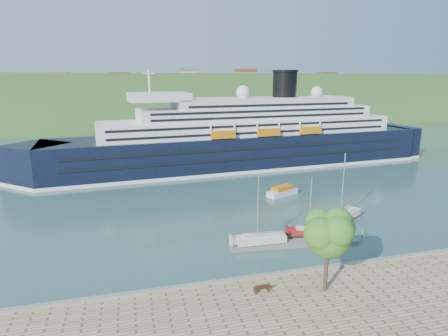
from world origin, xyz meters
TOP-DOWN VIEW (x-y plane):
  - ground at (0.00, 0.00)m, footprint 400.00×400.00m
  - far_hillside at (0.00, 145.00)m, footprint 400.00×50.00m
  - quay_coping at (0.00, -0.20)m, footprint 220.00×0.50m
  - cruise_ship at (9.69, 54.04)m, footprint 108.10×23.70m
  - park_bench at (-5.87, -2.96)m, footprint 1.74×0.81m
  - promenade_tree at (0.51, -4.24)m, footprint 5.80×5.80m
  - floating_pontoon at (2.96, 8.31)m, footprint 17.93×3.88m
  - sailboat_white_near at (-1.51, 9.21)m, footprint 7.49×2.34m
  - sailboat_red at (6.44, 9.92)m, footprint 6.79×3.90m
  - sailboat_white_far at (13.87, 14.17)m, footprint 8.28×5.78m
  - tender_launch at (10.16, 29.32)m, footprint 6.89×4.56m

SIDE VIEW (x-z plane):
  - ground at x=0.00m, z-range 0.00..0.00m
  - floating_pontoon at x=2.96m, z-range 0.00..0.40m
  - tender_launch at x=10.16m, z-range 0.00..1.80m
  - quay_coping at x=0.00m, z-range 1.00..1.30m
  - park_bench at x=-5.87m, z-range 1.00..2.09m
  - sailboat_red at x=6.44m, z-range 0.00..8.47m
  - sailboat_white_near at x=-1.51m, z-range 0.00..9.58m
  - sailboat_white_far at x=13.87m, z-range 0.00..10.53m
  - promenade_tree at x=0.51m, z-range 1.00..10.61m
  - far_hillside at x=0.00m, z-range 0.00..24.00m
  - cruise_ship at x=9.69m, z-range 0.00..24.08m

